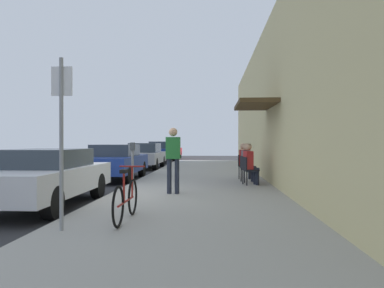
% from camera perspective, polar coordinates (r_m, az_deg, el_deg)
% --- Properties ---
extents(ground_plane, '(60.00, 60.00, 0.00)m').
position_cam_1_polar(ground_plane, '(10.01, -12.44, -8.05)').
color(ground_plane, '#2D2D30').
extents(sidewalk_slab, '(4.50, 32.00, 0.12)m').
position_cam_1_polar(sidewalk_slab, '(11.62, 1.12, -6.58)').
color(sidewalk_slab, '#9E9B93').
rests_on(sidewalk_slab, ground_plane).
extents(building_facade, '(1.40, 32.00, 5.54)m').
position_cam_1_polar(building_facade, '(11.77, 12.94, 6.72)').
color(building_facade, beige).
rests_on(building_facade, ground_plane).
extents(parked_car_0, '(1.80, 4.40, 1.29)m').
position_cam_1_polar(parked_car_0, '(9.05, -21.54, -4.57)').
color(parked_car_0, silver).
rests_on(parked_car_0, ground_plane).
extents(parked_car_1, '(1.80, 4.40, 1.35)m').
position_cam_1_polar(parked_car_1, '(14.69, -11.66, -2.60)').
color(parked_car_1, navy).
rests_on(parked_car_1, ground_plane).
extents(parked_car_2, '(1.80, 4.40, 1.39)m').
position_cam_1_polar(parked_car_2, '(20.80, -7.20, -1.72)').
color(parked_car_2, '#B7B7BC').
rests_on(parked_car_2, ground_plane).
extents(parked_car_3, '(1.80, 4.40, 1.49)m').
position_cam_1_polar(parked_car_3, '(27.10, -4.75, -1.16)').
color(parked_car_3, navy).
rests_on(parked_car_3, ground_plane).
extents(parked_car_4, '(1.80, 4.40, 1.44)m').
position_cam_1_polar(parked_car_4, '(32.30, -3.44, -0.96)').
color(parked_car_4, maroon).
rests_on(parked_car_4, ground_plane).
extents(parking_meter, '(0.12, 0.10, 1.32)m').
position_cam_1_polar(parking_meter, '(10.48, -9.05, -2.79)').
color(parking_meter, slate).
rests_on(parking_meter, sidewalk_slab).
extents(street_sign, '(0.32, 0.06, 2.60)m').
position_cam_1_polar(street_sign, '(5.96, -19.27, 2.09)').
color(street_sign, gray).
rests_on(street_sign, sidewalk_slab).
extents(bicycle_0, '(0.46, 1.71, 0.90)m').
position_cam_1_polar(bicycle_0, '(6.49, -10.01, -8.33)').
color(bicycle_0, black).
rests_on(bicycle_0, sidewalk_slab).
extents(cafe_chair_0, '(0.53, 0.53, 0.87)m').
position_cam_1_polar(cafe_chair_0, '(11.77, 8.56, -3.74)').
color(cafe_chair_0, black).
rests_on(cafe_chair_0, sidewalk_slab).
extents(seated_patron_0, '(0.49, 0.44, 1.29)m').
position_cam_1_polar(seated_patron_0, '(11.77, 8.84, -2.80)').
color(seated_patron_0, '#232838').
rests_on(seated_patron_0, sidewalk_slab).
extents(cafe_chair_1, '(0.53, 0.53, 0.87)m').
position_cam_1_polar(cafe_chair_1, '(12.58, 8.22, -3.48)').
color(cafe_chair_1, black).
rests_on(cafe_chair_1, sidewalk_slab).
extents(seated_patron_1, '(0.49, 0.43, 1.29)m').
position_cam_1_polar(seated_patron_1, '(12.58, 8.48, -2.60)').
color(seated_patron_1, '#232838').
rests_on(seated_patron_1, sidewalk_slab).
extents(cafe_chair_2, '(0.54, 0.54, 0.87)m').
position_cam_1_polar(cafe_chair_2, '(13.77, 7.79, -3.15)').
color(cafe_chair_2, black).
rests_on(cafe_chair_2, sidewalk_slab).
extents(seated_patron_2, '(0.50, 0.45, 1.29)m').
position_cam_1_polar(seated_patron_2, '(13.75, 8.04, -2.35)').
color(seated_patron_2, '#232838').
rests_on(seated_patron_2, sidewalk_slab).
extents(pedestrian_standing, '(0.36, 0.22, 1.70)m').
position_cam_1_polar(pedestrian_standing, '(9.63, -2.90, -1.67)').
color(pedestrian_standing, '#232838').
rests_on(pedestrian_standing, sidewalk_slab).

